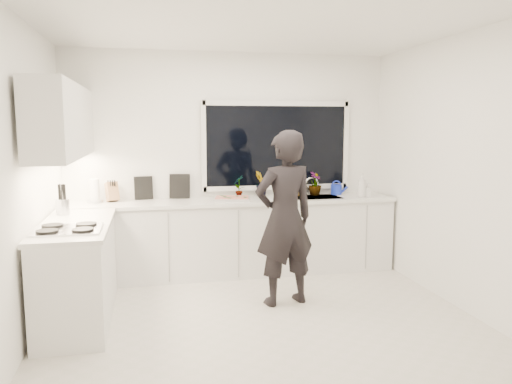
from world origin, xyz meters
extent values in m
cube|color=beige|center=(0.00, 0.00, -0.01)|extent=(4.00, 3.50, 0.02)
cube|color=white|center=(0.00, 1.76, 1.35)|extent=(4.00, 0.02, 2.70)
cube|color=white|center=(-2.01, 0.00, 1.35)|extent=(0.02, 3.50, 2.70)
cube|color=white|center=(2.01, 0.00, 1.35)|extent=(0.02, 3.50, 2.70)
cube|color=white|center=(0.00, 0.00, 2.71)|extent=(4.00, 3.50, 0.02)
cube|color=black|center=(0.60, 1.73, 1.55)|extent=(1.80, 0.02, 1.00)
cube|color=white|center=(0.00, 1.45, 0.44)|extent=(3.92, 0.58, 0.88)
cube|color=white|center=(-1.67, 0.35, 0.44)|extent=(0.58, 1.60, 0.88)
cube|color=silver|center=(0.00, 1.44, 0.90)|extent=(3.94, 0.62, 0.04)
cube|color=silver|center=(-1.67, 0.35, 0.90)|extent=(0.62, 1.60, 0.04)
cube|color=white|center=(-1.79, 0.70, 1.85)|extent=(0.34, 2.10, 0.70)
cube|color=silver|center=(1.05, 1.45, 0.87)|extent=(0.58, 0.42, 0.14)
cylinder|color=silver|center=(1.05, 1.65, 1.03)|extent=(0.03, 0.03, 0.22)
cube|color=black|center=(-1.69, 0.00, 0.94)|extent=(0.56, 0.48, 0.03)
imported|color=black|center=(0.33, 0.33, 0.88)|extent=(0.72, 0.56, 1.77)
cube|color=#B3B3B7|center=(-0.03, 1.42, 0.94)|extent=(0.49, 0.40, 0.03)
cube|color=red|center=(-0.03, 1.42, 0.95)|extent=(0.44, 0.36, 0.01)
cylinder|color=#132ABB|center=(1.37, 1.61, 0.98)|extent=(0.18, 0.18, 0.13)
cylinder|color=white|center=(-1.62, 1.55, 1.05)|extent=(0.13, 0.13, 0.26)
cube|color=#8C5A41|center=(-1.42, 1.59, 1.03)|extent=(0.16, 0.14, 0.22)
cylinder|color=silver|center=(-1.85, 0.80, 1.00)|extent=(0.14, 0.14, 0.16)
cube|color=black|center=(-1.06, 1.69, 1.06)|extent=(0.22, 0.04, 0.28)
cube|color=black|center=(-0.63, 1.69, 1.07)|extent=(0.25, 0.06, 0.30)
imported|color=#26662D|center=(0.09, 1.61, 1.06)|extent=(0.17, 0.18, 0.28)
imported|color=#26662D|center=(0.38, 1.61, 1.08)|extent=(0.20, 0.22, 0.33)
imported|color=#26662D|center=(0.80, 1.61, 1.09)|extent=(0.40, 0.38, 0.34)
imported|color=#26662D|center=(1.08, 1.61, 1.07)|extent=(0.24, 0.24, 0.30)
imported|color=#D8BF66|center=(1.58, 1.30, 1.07)|extent=(0.16, 0.16, 0.29)
imported|color=#D8BF66|center=(1.66, 1.30, 1.01)|extent=(0.11, 0.11, 0.18)
camera|label=1|loc=(-0.99, -4.43, 1.82)|focal=35.00mm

